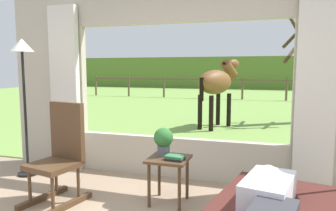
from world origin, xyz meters
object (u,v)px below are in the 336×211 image
Objects in this scene: floor_lamp_left at (23,66)px; horse at (217,83)px; rocking_chair at (61,154)px; side_table at (169,166)px; potted_plant at (163,140)px; reclining_person at (268,202)px; book_stack at (175,158)px; pasture_tree at (305,70)px.

horse is (2.01, 4.36, -0.38)m from floor_lamp_left.
horse is at bearing 90.84° from rocking_chair.
horse is (-0.19, 4.68, 0.73)m from side_table.
side_table is at bearing -36.87° from potted_plant.
rocking_chair is 0.63× the size of horse.
side_table is 2.48m from floor_lamp_left.
reclining_person is at bearing -20.65° from floor_lamp_left.
rocking_chair is at bearing -169.10° from book_stack.
pasture_tree is (2.16, 1.41, 0.32)m from horse.
horse is 2.60m from pasture_tree.
rocking_chair is at bearing -78.51° from horse.
book_stack is at bearing 22.92° from rocking_chair.
potted_plant is (1.10, 0.37, 0.16)m from rocking_chair.
book_stack is at bearing 151.08° from reclining_person.
book_stack is 0.12× the size of horse.
reclining_person is 2.31m from rocking_chair.
potted_plant is 0.18× the size of horse.
side_table is at bearing -64.97° from horse.
potted_plant is at bearing -7.02° from floor_lamp_left.
potted_plant is at bearing 144.24° from book_stack.
reclining_person is 0.75× the size of floor_lamp_left.
pasture_tree is at bearing 55.87° from horse.
potted_plant is at bearing 151.85° from reclining_person.
side_table is 2.41× the size of book_stack.
side_table is 4.74m from horse.
book_stack is 4.79m from horse.
reclining_person is at bearing -2.96° from rocking_chair.
rocking_chair is 5.19× the size of book_stack.
reclining_person is at bearing -40.70° from side_table.
book_stack is (1.27, 0.24, -0.00)m from rocking_chair.
floor_lamp_left reaches higher than side_table.
reclining_person is 6.62× the size of book_stack.
floor_lamp_left reaches higher than reclining_person.
rocking_chair is 3.50× the size of potted_plant.
reclining_person reaches higher than book_stack.
book_stack is at bearing -63.91° from horse.
floor_lamp_left reaches higher than rocking_chair.
horse reaches higher than potted_plant.
rocking_chair is at bearing -116.19° from pasture_tree.
side_table is (-1.05, 0.90, -0.10)m from reclining_person.
floor_lamp_left is 1.07× the size of horse.
floor_lamp_left is at bearing -125.83° from pasture_tree.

